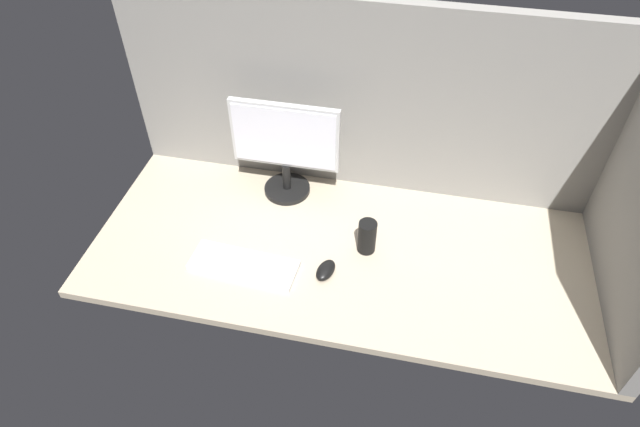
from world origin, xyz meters
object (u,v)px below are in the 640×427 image
object	(u,v)px
keyboard	(244,265)
mug_black_travel	(367,237)
monitor	(285,146)
mouse	(326,270)

from	to	relation	value
keyboard	mug_black_travel	size ratio (longest dim) A/B	2.87
monitor	keyboard	distance (cm)	47.13
mug_black_travel	monitor	bearing A→B (deg)	144.19
mouse	mug_black_travel	distance (cm)	18.62
monitor	keyboard	size ratio (longest dim) A/B	1.10
mouse	mug_black_travel	world-z (taller)	mug_black_travel
mouse	mug_black_travel	bearing A→B (deg)	63.84
monitor	mouse	xyz separation A→B (cm)	(23.37, -38.97, -20.00)
keyboard	mug_black_travel	bearing A→B (deg)	26.59
mouse	mug_black_travel	xyz separation A→B (cm)	(11.81, 13.59, 4.74)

